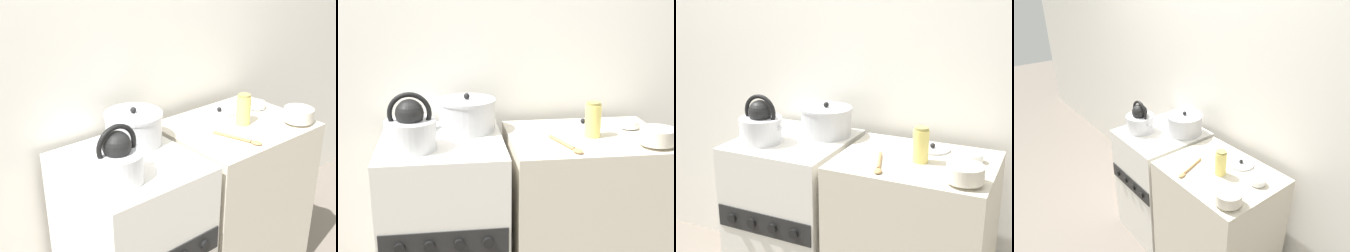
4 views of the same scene
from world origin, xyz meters
The scene contains 10 objects.
wall_back centered at (0.00, 0.66, 1.25)m, with size 7.00×0.06×2.50m.
stove centered at (0.00, 0.29, 0.44)m, with size 0.53×0.61×0.89m.
counter centered at (0.64, 0.28, 0.44)m, with size 0.69×0.56×0.89m.
kettle centered at (-0.12, 0.19, 0.98)m, with size 0.26×0.21×0.24m.
cooking_pot centered at (0.12, 0.42, 0.96)m, with size 0.26×0.26×0.17m.
enamel_bowl centered at (0.89, 0.10, 0.93)m, with size 0.15×0.15×0.08m.
small_ceramic_bowl centered at (0.88, 0.35, 0.91)m, with size 0.09×0.09×0.04m.
storage_jar centered at (0.67, 0.26, 0.96)m, with size 0.07×0.07×0.16m.
loose_pot_lid centered at (0.67, 0.43, 0.89)m, with size 0.16×0.16×0.03m.
wooden_spoon centered at (0.52, 0.13, 0.89)m, with size 0.10×0.24×0.02m.
Camera 1 is at (-0.96, -1.17, 1.83)m, focal length 50.00 mm.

